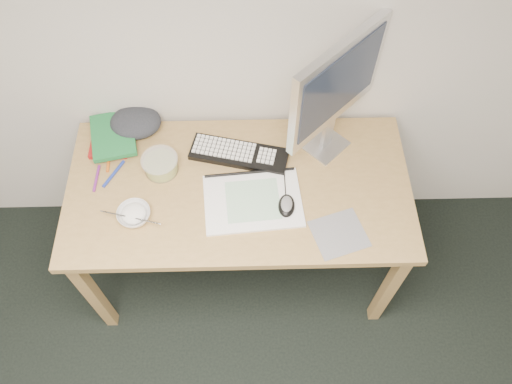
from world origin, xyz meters
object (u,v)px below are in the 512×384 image
sketchpad (253,201)px  keyboard (239,154)px  monitor (336,87)px  rice_bowl (134,215)px  desk (239,197)px

sketchpad → keyboard: (-0.05, 0.23, 0.01)m
sketchpad → monitor: size_ratio=0.68×
keyboard → rice_bowl: rice_bowl is taller
desk → monitor: size_ratio=2.49×
rice_bowl → desk: bearing=18.3°
keyboard → monitor: size_ratio=0.73×
desk → rice_bowl: size_ratio=10.76×
monitor → keyboard: bearing=143.4°
keyboard → rice_bowl: size_ratio=3.14×
keyboard → sketchpad: bearing=-63.1°
monitor → sketchpad: bearing=177.1°
sketchpad → monitor: monitor is taller
sketchpad → keyboard: keyboard is taller
desk → sketchpad: 0.13m
desk → keyboard: (0.00, 0.15, 0.09)m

